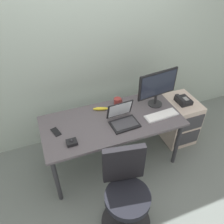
# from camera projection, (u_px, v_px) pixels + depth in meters

# --- Properties ---
(ground_plane) EXTENTS (8.00, 8.00, 0.00)m
(ground_plane) POSITION_uv_depth(u_px,v_px,m) (112.00, 160.00, 3.09)
(ground_plane) COLOR slate
(back_wall) EXTENTS (6.00, 0.10, 2.80)m
(back_wall) POSITION_uv_depth(u_px,v_px,m) (91.00, 40.00, 2.74)
(back_wall) COLOR #A0AFA5
(back_wall) RESTS_ON ground
(desk) EXTENTS (1.63, 0.75, 0.71)m
(desk) POSITION_uv_depth(u_px,v_px,m) (112.00, 125.00, 2.69)
(desk) COLOR #524C51
(desk) RESTS_ON ground
(file_cabinet) EXTENTS (0.42, 0.53, 0.64)m
(file_cabinet) POSITION_uv_depth(u_px,v_px,m) (178.00, 120.00, 3.25)
(file_cabinet) COLOR beige
(file_cabinet) RESTS_ON ground
(desk_phone) EXTENTS (0.17, 0.20, 0.09)m
(desk_phone) POSITION_uv_depth(u_px,v_px,m) (183.00, 100.00, 3.01)
(desk_phone) COLOR black
(desk_phone) RESTS_ON file_cabinet
(office_chair) EXTENTS (0.52, 0.52, 0.95)m
(office_chair) POSITION_uv_depth(u_px,v_px,m) (126.00, 195.00, 2.20)
(office_chair) COLOR black
(office_chair) RESTS_ON ground
(monitor_main) EXTENTS (0.53, 0.18, 0.46)m
(monitor_main) POSITION_uv_depth(u_px,v_px,m) (158.00, 86.00, 2.71)
(monitor_main) COLOR #262628
(monitor_main) RESTS_ON desk
(keyboard) EXTENTS (0.42, 0.16, 0.03)m
(keyboard) POSITION_uv_depth(u_px,v_px,m) (161.00, 115.00, 2.69)
(keyboard) COLOR silver
(keyboard) RESTS_ON desk
(laptop) EXTENTS (0.33, 0.30, 0.23)m
(laptop) POSITION_uv_depth(u_px,v_px,m) (123.00, 119.00, 2.58)
(laptop) COLOR black
(laptop) RESTS_ON desk
(trackball_mouse) EXTENTS (0.11, 0.09, 0.07)m
(trackball_mouse) POSITION_uv_depth(u_px,v_px,m) (72.00, 142.00, 2.33)
(trackball_mouse) COLOR black
(trackball_mouse) RESTS_ON desk
(coffee_mug) EXTENTS (0.10, 0.09, 0.10)m
(coffee_mug) POSITION_uv_depth(u_px,v_px,m) (118.00, 102.00, 2.84)
(coffee_mug) COLOR maroon
(coffee_mug) RESTS_ON desk
(cell_phone) EXTENTS (0.11, 0.16, 0.01)m
(cell_phone) POSITION_uv_depth(u_px,v_px,m) (56.00, 132.00, 2.48)
(cell_phone) COLOR black
(cell_phone) RESTS_ON desk
(banana) EXTENTS (0.19, 0.10, 0.04)m
(banana) POSITION_uv_depth(u_px,v_px,m) (101.00, 109.00, 2.78)
(banana) COLOR yellow
(banana) RESTS_ON desk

